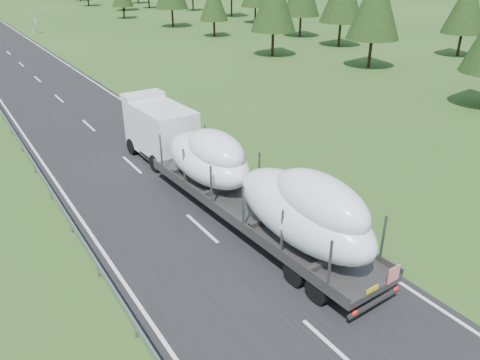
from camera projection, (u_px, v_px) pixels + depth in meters
ground at (333, 348)px, 15.49m from camera, size 400.00×400.00×0.00m
highway_sign at (35, 22)px, 78.75m from camera, size 0.08×0.90×2.60m
boat_truck at (230, 170)px, 22.85m from camera, size 3.52×20.54×4.36m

